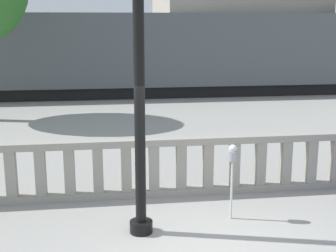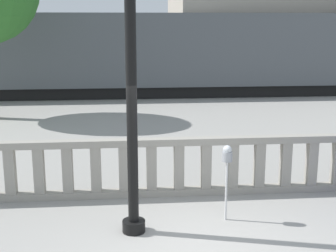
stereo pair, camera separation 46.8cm
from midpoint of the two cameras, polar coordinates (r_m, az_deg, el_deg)
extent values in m
cube|color=gray|center=(9.70, 2.71, -7.99)|extent=(17.28, 0.24, 0.14)
cube|color=gray|center=(9.37, 2.78, -1.91)|extent=(17.28, 0.24, 0.14)
cube|color=gray|center=(9.65, -17.36, -5.33)|extent=(0.20, 0.20, 0.92)
cube|color=gray|center=(9.55, -14.09, -5.32)|extent=(0.20, 0.20, 0.92)
cube|color=gray|center=(9.48, -10.75, -5.29)|extent=(0.20, 0.20, 0.92)
cube|color=gray|center=(9.44, -7.38, -5.25)|extent=(0.20, 0.20, 0.92)
cube|color=gray|center=(9.44, -3.99, -5.18)|extent=(0.20, 0.20, 0.92)
cube|color=gray|center=(9.46, -0.61, -5.10)|extent=(0.20, 0.20, 0.92)
cube|color=gray|center=(9.52, 2.74, -5.00)|extent=(0.20, 0.20, 0.92)
cube|color=gray|center=(9.61, 6.04, -4.89)|extent=(0.20, 0.20, 0.92)
cube|color=gray|center=(9.73, 9.27, -4.76)|extent=(0.20, 0.20, 0.92)
cube|color=gray|center=(9.89, 12.40, -4.62)|extent=(0.20, 0.20, 0.92)
cube|color=gray|center=(10.07, 15.43, -4.47)|extent=(0.20, 0.20, 0.92)
cube|color=gray|center=(10.27, 18.34, -4.32)|extent=(0.20, 0.20, 0.92)
cylinder|color=black|center=(8.09, -2.50, -12.10)|extent=(0.39, 0.39, 0.20)
cylinder|color=black|center=(7.38, -2.70, 7.14)|extent=(0.18, 0.18, 5.16)
cylinder|color=silver|center=(8.46, 8.70, -7.83)|extent=(0.04, 0.04, 1.09)
cylinder|color=gray|center=(8.26, 8.84, -3.70)|extent=(0.18, 0.18, 0.17)
sphere|color=#B2B7BC|center=(8.23, 8.87, -2.87)|extent=(0.16, 0.16, 0.16)
cube|color=black|center=(22.64, 2.49, 4.51)|extent=(23.10, 2.18, 0.55)
cube|color=#4C5156|center=(22.45, 2.54, 9.37)|extent=(23.57, 2.72, 3.30)
cube|color=black|center=(33.38, -12.21, 6.87)|extent=(26.06, 2.49, 0.55)
cube|color=black|center=(33.25, -12.35, 9.95)|extent=(26.60, 3.11, 3.04)
cube|color=black|center=(33.89, 8.26, 13.24)|extent=(3.00, 2.80, 0.60)
camera|label=1|loc=(0.23, -88.70, 0.29)|focal=50.00mm
camera|label=2|loc=(0.23, 91.30, -0.29)|focal=50.00mm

